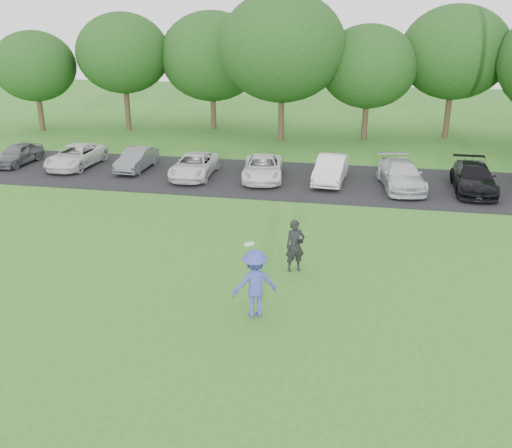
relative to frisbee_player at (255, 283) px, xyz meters
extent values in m
plane|color=#336C1E|center=(-0.61, -0.24, -0.92)|extent=(100.00, 100.00, 0.00)
cube|color=black|center=(-0.61, 12.76, -0.90)|extent=(32.00, 6.50, 0.03)
imported|color=#3D45AD|center=(0.00, 0.00, 0.00)|extent=(1.36, 1.13, 1.83)
cylinder|color=white|center=(-0.13, -0.08, 1.11)|extent=(0.27, 0.27, 0.09)
imported|color=black|center=(0.66, 2.92, -0.10)|extent=(0.70, 0.60, 1.63)
cube|color=black|center=(0.84, 2.74, 0.14)|extent=(0.17, 0.15, 0.10)
imported|color=#5B5E62|center=(-15.01, 12.93, -0.35)|extent=(1.47, 3.24, 1.08)
imported|color=silver|center=(-11.81, 13.01, -0.34)|extent=(1.95, 4.01, 1.10)
imported|color=#5A5C61|center=(-8.57, 13.06, -0.36)|extent=(1.24, 3.26, 1.06)
imported|color=silver|center=(-5.40, 12.41, -0.35)|extent=(1.90, 3.90, 1.07)
imported|color=white|center=(-2.12, 12.60, -0.35)|extent=(2.29, 4.07, 1.07)
imported|color=silver|center=(1.04, 12.76, -0.29)|extent=(1.50, 3.70, 1.20)
imported|color=silver|center=(4.16, 12.40, -0.29)|extent=(2.35, 4.34, 1.20)
imported|color=black|center=(7.27, 12.51, -0.29)|extent=(1.73, 4.15, 1.20)
cylinder|color=#38281C|center=(-18.61, 21.36, 0.18)|extent=(0.36, 0.36, 2.20)
ellipsoid|color=#214C19|center=(-18.61, 21.36, 3.23)|extent=(5.20, 5.20, 4.42)
cylinder|color=#38281C|center=(-13.11, 22.76, 0.43)|extent=(0.36, 0.36, 2.70)
ellipsoid|color=#214C19|center=(-13.11, 22.76, 4.01)|extent=(5.94, 5.94, 5.05)
cylinder|color=#38281C|center=(-7.61, 24.16, 0.18)|extent=(0.36, 0.36, 2.20)
ellipsoid|color=#214C19|center=(-7.61, 24.16, 3.79)|extent=(6.68, 6.68, 5.68)
cylinder|color=#38281C|center=(-2.61, 21.36, 0.43)|extent=(0.36, 0.36, 2.70)
ellipsoid|color=#214C19|center=(-2.61, 21.36, 4.56)|extent=(7.42, 7.42, 6.31)
cylinder|color=#38281C|center=(2.39, 22.76, 0.18)|extent=(0.36, 0.36, 2.20)
ellipsoid|color=#214C19|center=(2.39, 22.76, 3.44)|extent=(5.76, 5.76, 4.90)
cylinder|color=#38281C|center=(7.39, 24.16, 0.43)|extent=(0.36, 0.36, 2.70)
ellipsoid|color=#214C19|center=(7.39, 24.16, 4.22)|extent=(6.50, 6.50, 5.53)
camera|label=1|loc=(2.55, -12.87, 6.54)|focal=40.00mm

